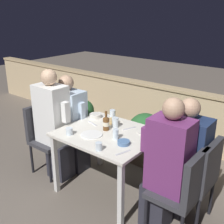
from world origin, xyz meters
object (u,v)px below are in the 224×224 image
at_px(chair_left_far, 60,126).
at_px(person_navy_jumper, 182,159).
at_px(chair_left_near, 45,132).
at_px(chair_right_near, 184,188).
at_px(person_purple_stripe, 166,167).
at_px(chair_right_far, 200,174).
at_px(person_blue_shirt, 70,123).
at_px(potted_plant, 82,117).
at_px(beer_bottle, 106,123).
at_px(person_white_polo, 54,125).

bearing_deg(chair_left_far, person_navy_jumper, 1.24).
xyz_separation_m(chair_left_near, chair_right_near, (1.90, 0.01, 0.00)).
height_order(chair_left_near, person_purple_stripe, person_purple_stripe).
xyz_separation_m(chair_right_far, person_navy_jumper, (-0.20, -0.00, 0.10)).
height_order(chair_left_far, person_purple_stripe, person_purple_stripe).
xyz_separation_m(person_blue_shirt, potted_plant, (-0.38, 0.61, -0.19)).
height_order(chair_left_far, chair_right_far, same).
distance_m(chair_left_far, person_blue_shirt, 0.21).
xyz_separation_m(chair_left_near, person_navy_jumper, (1.72, 0.30, 0.10)).
relative_size(chair_right_far, beer_bottle, 4.01).
distance_m(chair_right_far, person_navy_jumper, 0.22).
relative_size(person_purple_stripe, person_navy_jumper, 1.06).
xyz_separation_m(person_white_polo, beer_bottle, (0.67, 0.18, 0.14)).
xyz_separation_m(chair_left_near, chair_right_far, (1.92, 0.30, 0.00)).
relative_size(person_blue_shirt, beer_bottle, 5.65).
distance_m(chair_left_near, potted_plant, 0.89).
bearing_deg(person_blue_shirt, chair_left_far, 180.00).
relative_size(chair_right_near, person_navy_jumper, 0.70).
bearing_deg(person_navy_jumper, chair_left_near, -170.18).
bearing_deg(potted_plant, person_blue_shirt, -57.59).
relative_size(person_purple_stripe, potted_plant, 1.88).
bearing_deg(person_purple_stripe, chair_left_far, 171.57).
distance_m(chair_left_far, chair_right_near, 1.92).
relative_size(person_navy_jumper, beer_bottle, 5.71).
distance_m(person_white_polo, person_navy_jumper, 1.56).
relative_size(person_purple_stripe, chair_right_far, 1.50).
bearing_deg(person_purple_stripe, beer_bottle, 168.54).
xyz_separation_m(person_blue_shirt, person_navy_jumper, (1.53, 0.04, 0.01)).
bearing_deg(potted_plant, beer_bottle, -33.10).
height_order(person_purple_stripe, potted_plant, person_purple_stripe).
distance_m(chair_right_near, potted_plant, 2.26).
distance_m(person_navy_jumper, potted_plant, 2.01).
xyz_separation_m(chair_right_near, potted_plant, (-2.09, 0.86, -0.10)).
bearing_deg(chair_right_near, person_purple_stripe, 180.00).
bearing_deg(chair_right_far, person_blue_shirt, -178.76).
xyz_separation_m(chair_left_far, beer_bottle, (0.87, -0.08, 0.29)).
height_order(chair_right_near, person_purple_stripe, person_purple_stripe).
distance_m(chair_left_far, chair_right_far, 1.92).
bearing_deg(person_white_polo, chair_right_far, 9.81).
bearing_deg(chair_left_far, chair_right_near, -7.59).
relative_size(chair_left_far, person_purple_stripe, 0.66).
xyz_separation_m(chair_left_near, person_purple_stripe, (1.70, 0.01, 0.14)).
relative_size(person_white_polo, person_blue_shirt, 1.09).
bearing_deg(chair_right_far, chair_right_near, -94.86).
bearing_deg(person_white_polo, chair_left_near, -180.00).
height_order(person_white_polo, potted_plant, person_white_polo).
xyz_separation_m(person_white_polo, person_purple_stripe, (1.51, 0.01, -0.02)).
height_order(chair_left_near, chair_left_far, same).
relative_size(chair_left_near, person_navy_jumper, 0.70).
distance_m(beer_bottle, potted_plant, 1.32).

